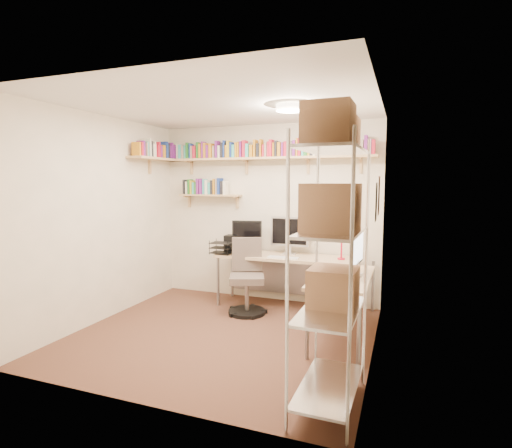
{
  "coord_description": "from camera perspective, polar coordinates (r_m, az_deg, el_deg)",
  "views": [
    {
      "loc": [
        1.84,
        -3.9,
        1.7
      ],
      "look_at": [
        0.19,
        0.55,
        1.19
      ],
      "focal_mm": 28.0,
      "sensor_mm": 36.0,
      "label": 1
    }
  ],
  "objects": [
    {
      "name": "wire_rack",
      "position": [
        2.93,
        10.82,
        1.01
      ],
      "size": [
        0.45,
        0.89,
        2.21
      ],
      "rotation": [
        0.0,
        0.0,
        -0.02
      ],
      "color": "silver",
      "rests_on": "ground"
    },
    {
      "name": "room_shell",
      "position": [
        4.32,
        -4.84,
        4.06
      ],
      "size": [
        3.24,
        3.04,
        2.52
      ],
      "color": "#F4E4C6",
      "rests_on": "ground"
    },
    {
      "name": "corner_desk",
      "position": [
        5.14,
        4.65,
        -5.16
      ],
      "size": [
        2.18,
        1.8,
        1.23
      ],
      "color": "beige",
      "rests_on": "ground"
    },
    {
      "name": "office_chair",
      "position": [
        5.23,
        -1.3,
        -8.24
      ],
      "size": [
        0.55,
        0.56,
        0.97
      ],
      "rotation": [
        0.0,
        0.0,
        0.37
      ],
      "color": "black",
      "rests_on": "ground"
    },
    {
      "name": "wall_shelves",
      "position": [
        5.68,
        -3.03,
        9.36
      ],
      "size": [
        3.12,
        1.09,
        0.8
      ],
      "color": "tan",
      "rests_on": "ground"
    },
    {
      "name": "ground",
      "position": [
        4.64,
        -4.73,
        -15.43
      ],
      "size": [
        3.2,
        3.2,
        0.0
      ],
      "primitive_type": "plane",
      "color": "#452C1D",
      "rests_on": "ground"
    }
  ]
}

